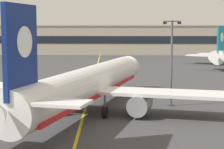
% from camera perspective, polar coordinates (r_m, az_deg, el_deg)
% --- Properties ---
extents(ground_plane, '(400.00, 400.00, 0.00)m').
position_cam_1_polar(ground_plane, '(38.32, -7.14, -8.27)').
color(ground_plane, '#3D3D3F').
extents(taxiway_centreline, '(9.57, 179.78, 0.01)m').
position_cam_1_polar(taxiway_centreline, '(67.53, -2.98, -1.77)').
color(taxiway_centreline, yellow).
rests_on(taxiway_centreline, ground).
extents(airliner_foreground, '(32.26, 41.06, 11.65)m').
position_cam_1_polar(airliner_foreground, '(45.98, -3.50, -1.46)').
color(airliner_foreground, white).
rests_on(airliner_foreground, ground).
extents(apron_lamp_post, '(2.24, 0.90, 10.83)m').
position_cam_1_polar(apron_lamp_post, '(50.84, 8.49, 1.90)').
color(apron_lamp_post, '#515156').
rests_on(apron_lamp_post, ground).
extents(safety_cone_by_nose_gear, '(0.44, 0.44, 0.55)m').
position_cam_1_polar(safety_cone_by_nose_gear, '(61.40, -1.32, -2.36)').
color(safety_cone_by_nose_gear, orange).
rests_on(safety_cone_by_nose_gear, ground).
extents(terminal_building, '(151.14, 12.40, 10.97)m').
position_cam_1_polar(terminal_building, '(154.38, -1.23, 4.96)').
color(terminal_building, '#B2A893').
rests_on(terminal_building, ground).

